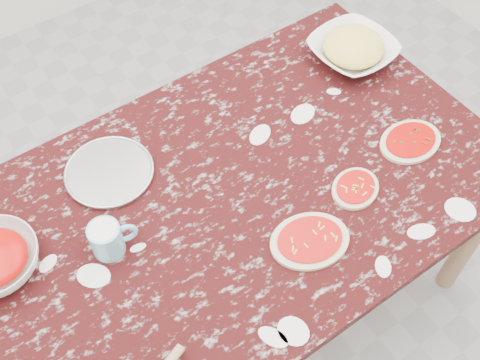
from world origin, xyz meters
name	(u,v)px	position (x,y,z in m)	size (l,w,h in m)	color
ground	(240,296)	(0.00, 0.00, 0.00)	(4.00, 4.00, 0.00)	gray
worktable	(240,205)	(0.00, 0.00, 0.67)	(1.60, 1.00, 0.75)	black
pizza_tray	(109,172)	(-0.29, 0.28, 0.76)	(0.26, 0.26, 0.01)	#B2B2B7
cheese_bowl	(353,51)	(0.64, 0.24, 0.78)	(0.28, 0.28, 0.07)	white
flour_mug	(108,239)	(-0.41, 0.04, 0.80)	(0.13, 0.09, 0.10)	#75BAD9
pizza_left	(310,241)	(0.06, -0.26, 0.76)	(0.27, 0.23, 0.02)	beige
pizza_mid	(355,188)	(0.28, -0.20, 0.76)	(0.19, 0.17, 0.02)	beige
pizza_right	(410,141)	(0.54, -0.16, 0.76)	(0.21, 0.17, 0.02)	beige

